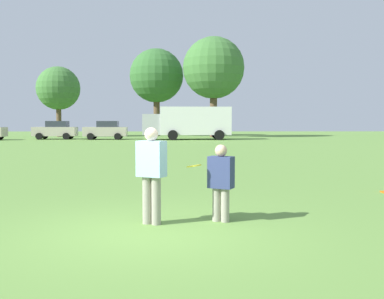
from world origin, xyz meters
name	(u,v)px	position (x,y,z in m)	size (l,w,h in m)	color
ground_plane	(150,232)	(0.00, 0.00, 0.00)	(141.02, 141.02, 0.00)	#608C3D
player_thrower	(151,170)	(-0.01, 0.55, 0.97)	(0.56, 0.46, 1.72)	gray
player_defender	(221,179)	(1.24, 0.73, 0.78)	(0.51, 0.42, 1.40)	gray
frisbee	(194,166)	(0.75, 0.70, 1.02)	(0.27, 0.27, 0.09)	yellow
parked_car_mid_left	(56,130)	(-12.20, 37.55, 0.92)	(4.25, 2.32, 1.82)	#B7AD99
parked_car_center	(106,130)	(-7.08, 36.90, 0.92)	(4.25, 2.32, 1.82)	#B7AD99
box_truck	(189,122)	(1.09, 36.40, 1.75)	(8.57, 3.18, 3.18)	white
tree_west_oak	(58,88)	(-13.81, 44.57, 5.54)	(4.95, 4.95, 8.05)	brown
tree_west_maple	(156,76)	(-2.69, 46.96, 7.21)	(6.45, 6.45, 10.49)	brown
tree_center_elm	(214,68)	(3.93, 43.09, 7.71)	(6.90, 6.90, 11.21)	brown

